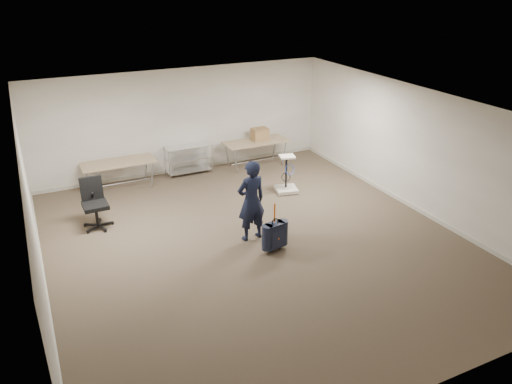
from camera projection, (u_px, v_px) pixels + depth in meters
ground at (255, 242)px, 10.18m from camera, size 9.00×9.00×0.00m
room_shell at (229, 213)px, 11.30m from camera, size 8.00×9.00×9.00m
folding_table_left at (118, 164)px, 12.41m from camera, size 1.80×0.75×0.73m
folding_table_right at (256, 143)px, 13.91m from camera, size 1.80×0.75×0.73m
wire_shelf at (188, 158)px, 13.46m from camera, size 1.22×0.47×0.80m
person at (251, 201)px, 9.99m from camera, size 0.66×0.47×1.71m
suitcase at (275, 235)px, 9.74m from camera, size 0.41×0.28×1.03m
office_chair at (96, 213)px, 10.68m from camera, size 0.66×0.66×1.09m
equipment_cart at (286, 182)px, 12.42m from camera, size 0.63×0.63×0.95m
cardboard_box at (260, 134)px, 13.93m from camera, size 0.45×0.34×0.33m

